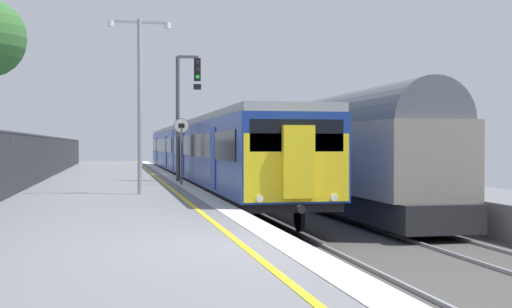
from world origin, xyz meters
name	(u,v)px	position (x,y,z in m)	size (l,w,h in m)	color
ground	(420,277)	(2.64, 0.00, -0.61)	(17.40, 110.00, 1.21)	slate
commuter_train_at_platform	(199,151)	(2.10, 25.59, 1.27)	(2.83, 40.26, 3.81)	navy
freight_train_adjacent_track	(253,148)	(6.10, 30.89, 1.39)	(2.60, 50.47, 4.40)	#232326
signal_gantry	(184,103)	(0.61, 18.96, 3.41)	(1.10, 0.24, 5.48)	#47474C
speed_limit_sign	(181,142)	(0.25, 16.29, 1.69)	(0.59, 0.08, 2.64)	#59595B
platform_lamp_mid	(140,91)	(-1.54, 11.56, 3.32)	(2.00, 0.20, 5.63)	#93999E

